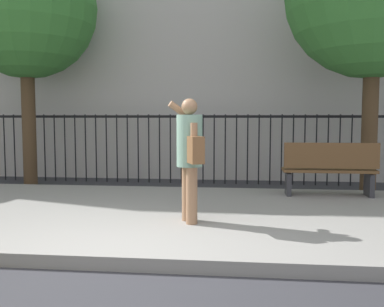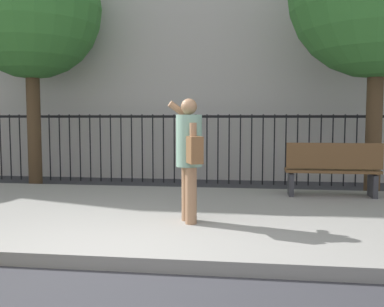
% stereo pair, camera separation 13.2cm
% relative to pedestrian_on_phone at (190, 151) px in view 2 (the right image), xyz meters
% --- Properties ---
extents(ground_plane, '(60.00, 60.00, 0.00)m').
position_rel_pedestrian_on_phone_xyz_m(ground_plane, '(-0.58, -1.52, -1.10)').
color(ground_plane, '#333338').
extents(sidewalk, '(28.00, 4.40, 0.15)m').
position_rel_pedestrian_on_phone_xyz_m(sidewalk, '(-0.58, 0.68, -1.02)').
color(sidewalk, gray).
rests_on(sidewalk, ground).
extents(iron_fence, '(12.03, 0.04, 1.60)m').
position_rel_pedestrian_on_phone_xyz_m(iron_fence, '(-0.58, 4.38, -0.08)').
color(iron_fence, black).
rests_on(iron_fence, ground).
extents(pedestrian_on_phone, '(0.55, 0.72, 1.64)m').
position_rel_pedestrian_on_phone_xyz_m(pedestrian_on_phone, '(0.00, 0.00, 0.00)').
color(pedestrian_on_phone, '#936B4C').
rests_on(pedestrian_on_phone, sidewalk).
extents(street_bench, '(1.60, 0.45, 0.95)m').
position_rel_pedestrian_on_phone_xyz_m(street_bench, '(2.21, 2.17, -0.45)').
color(street_bench, brown).
rests_on(street_bench, sidewalk).
extents(street_tree_far, '(3.11, 3.11, 5.50)m').
position_rel_pedestrian_on_phone_xyz_m(street_tree_far, '(-4.06, 3.70, 2.83)').
color(street_tree_far, '#4C3823').
rests_on(street_tree_far, ground).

